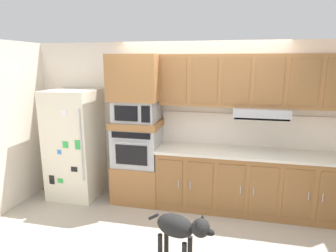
{
  "coord_description": "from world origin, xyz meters",
  "views": [
    {
      "loc": [
        0.47,
        -3.42,
        2.19
      ],
      "look_at": [
        -0.41,
        0.53,
        1.29
      ],
      "focal_mm": 30.96,
      "sensor_mm": 36.0,
      "label": 1
    }
  ],
  "objects_px": {
    "built_in_oven": "(137,146)",
    "dog": "(180,229)",
    "refrigerator": "(75,144)",
    "microwave": "(137,111)"
  },
  "relations": [
    {
      "from": "built_in_oven",
      "to": "dog",
      "type": "height_order",
      "value": "built_in_oven"
    },
    {
      "from": "microwave",
      "to": "dog",
      "type": "relative_size",
      "value": 0.83
    },
    {
      "from": "refrigerator",
      "to": "microwave",
      "type": "xyz_separation_m",
      "value": [
        1.05,
        0.07,
        0.58
      ]
    },
    {
      "from": "built_in_oven",
      "to": "dog",
      "type": "distance_m",
      "value": 1.76
    },
    {
      "from": "refrigerator",
      "to": "microwave",
      "type": "bearing_deg",
      "value": 3.67
    },
    {
      "from": "microwave",
      "to": "dog",
      "type": "xyz_separation_m",
      "value": [
        0.95,
        -1.42,
        -1.02
      ]
    },
    {
      "from": "refrigerator",
      "to": "dog",
      "type": "xyz_separation_m",
      "value": [
        2.0,
        -1.35,
        -0.44
      ]
    },
    {
      "from": "microwave",
      "to": "refrigerator",
      "type": "bearing_deg",
      "value": -176.33
    },
    {
      "from": "refrigerator",
      "to": "microwave",
      "type": "relative_size",
      "value": 2.73
    },
    {
      "from": "refrigerator",
      "to": "dog",
      "type": "height_order",
      "value": "refrigerator"
    }
  ]
}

